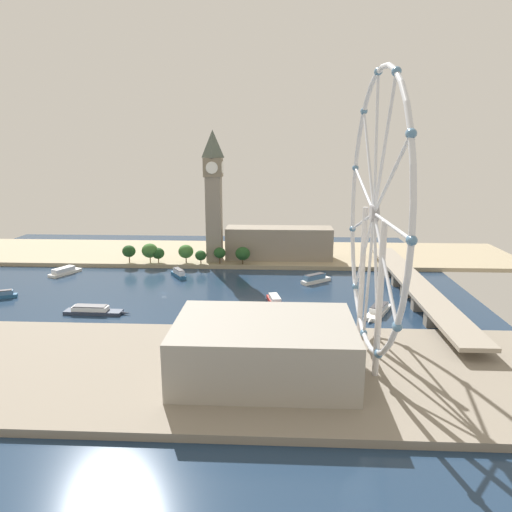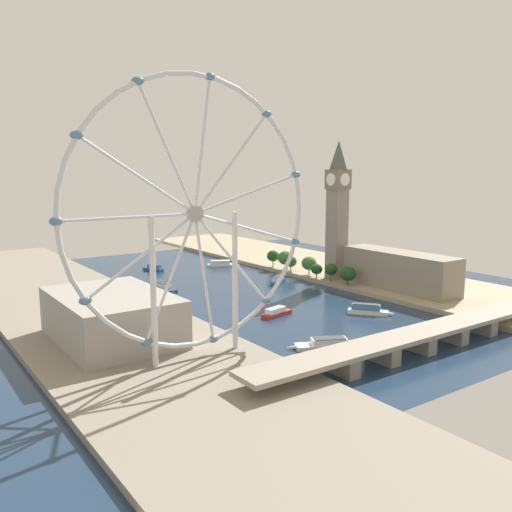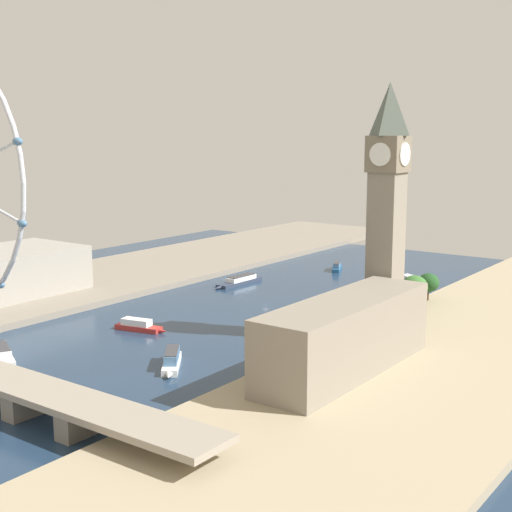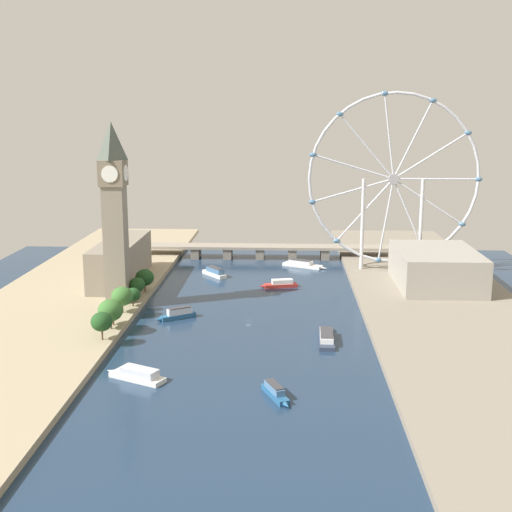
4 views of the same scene
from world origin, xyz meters
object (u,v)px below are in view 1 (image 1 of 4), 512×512
(tour_boat_0, at_px, (274,300))
(tour_boat_3, at_px, (65,271))
(river_bridge, at_px, (414,286))
(tour_boat_4, at_px, (93,310))
(riverside_hall, at_px, (264,348))
(tour_boat_6, at_px, (316,279))
(tour_boat_5, at_px, (378,310))
(parliament_block, at_px, (279,243))
(tour_boat_1, at_px, (178,273))
(tour_boat_2, at_px, (0,295))
(ferris_wheel, at_px, (374,215))
(clock_tower, at_px, (214,195))

(tour_boat_0, height_order, tour_boat_3, tour_boat_3)
(river_bridge, height_order, tour_boat_4, river_bridge)
(riverside_hall, relative_size, tour_boat_6, 2.98)
(tour_boat_5, bearing_deg, tour_boat_4, -60.08)
(parliament_block, distance_m, river_bridge, 117.22)
(tour_boat_1, height_order, tour_boat_6, tour_boat_1)
(tour_boat_0, xyz_separation_m, tour_boat_1, (-52.82, -67.56, 0.50))
(riverside_hall, relative_size, tour_boat_4, 1.84)
(riverside_hall, xyz_separation_m, tour_boat_2, (-93.79, -161.22, -11.74))
(ferris_wheel, bearing_deg, riverside_hall, -63.98)
(clock_tower, xyz_separation_m, tour_boat_3, (33.24, -102.98, -51.60))
(tour_boat_4, bearing_deg, ferris_wheel, -18.08)
(tour_boat_0, distance_m, tour_boat_3, 159.80)
(parliament_block, xyz_separation_m, river_bridge, (83.49, 81.85, -8.43))
(tour_boat_0, bearing_deg, ferris_wheel, -163.72)
(tour_boat_1, bearing_deg, tour_boat_0, -160.60)
(river_bridge, xyz_separation_m, tour_boat_1, (-36.85, -151.67, -4.36))
(tour_boat_6, bearing_deg, tour_boat_4, 169.85)
(ferris_wheel, xyz_separation_m, tour_boat_1, (-125.39, -107.43, -59.82))
(clock_tower, bearing_deg, river_bridge, 60.79)
(parliament_block, distance_m, tour_boat_4, 158.74)
(parliament_block, xyz_separation_m, tour_boat_6, (55.56, 24.93, -12.77))
(tour_boat_1, distance_m, tour_boat_4, 81.42)
(parliament_block, height_order, tour_boat_6, parliament_block)
(tour_boat_2, relative_size, tour_boat_5, 0.66)
(riverside_hall, xyz_separation_m, tour_boat_3, (-149.32, -146.81, -11.67))
(river_bridge, distance_m, tour_boat_2, 248.77)
(clock_tower, relative_size, tour_boat_1, 4.76)
(ferris_wheel, distance_m, tour_boat_3, 236.77)
(tour_boat_5, bearing_deg, tour_boat_3, -81.84)
(tour_boat_3, bearing_deg, tour_boat_5, -82.77)
(ferris_wheel, relative_size, tour_boat_5, 3.66)
(tour_boat_6, bearing_deg, parliament_block, 76.17)
(tour_boat_0, relative_size, tour_boat_5, 0.76)
(clock_tower, xyz_separation_m, ferris_wheel, (161.69, 86.60, 8.58))
(tour_boat_4, bearing_deg, tour_boat_6, 29.67)
(riverside_hall, bearing_deg, tour_boat_3, -135.49)
(tour_boat_3, relative_size, tour_boat_4, 0.73)
(ferris_wheel, distance_m, tour_boat_1, 175.62)
(riverside_hall, distance_m, tour_boat_4, 119.63)
(river_bridge, xyz_separation_m, tour_boat_3, (-39.91, -233.82, -4.71))
(river_bridge, relative_size, tour_boat_3, 7.08)
(clock_tower, xyz_separation_m, riverside_hall, (182.57, 43.83, -39.93))
(tour_boat_3, bearing_deg, riverside_hall, -109.38)
(river_bridge, distance_m, tour_boat_0, 85.74)
(tour_boat_2, distance_m, tour_boat_3, 57.37)
(tour_boat_0, relative_size, tour_boat_4, 0.65)
(river_bridge, relative_size, tour_boat_2, 9.19)
(clock_tower, xyz_separation_m, river_bridge, (73.15, 130.84, -46.89))
(river_bridge, xyz_separation_m, tour_boat_6, (-27.93, -56.92, -4.34))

